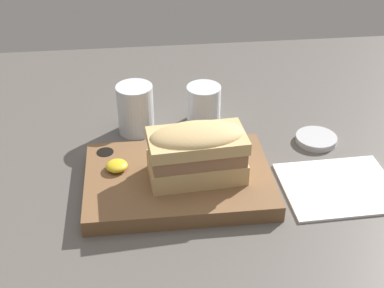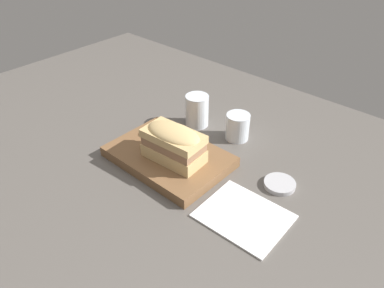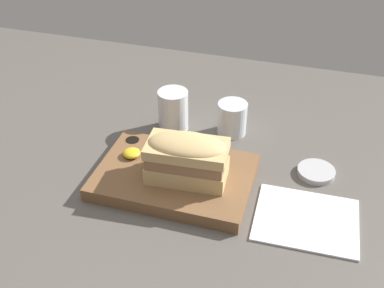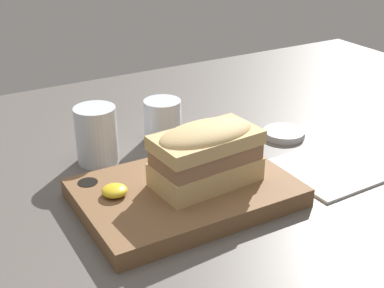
{
  "view_description": "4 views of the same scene",
  "coord_description": "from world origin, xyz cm",
  "px_view_note": "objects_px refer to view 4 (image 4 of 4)",
  "views": [
    {
      "loc": [
        -5.54,
        -70.98,
        55.26
      ],
      "look_at": [
        2.23,
        -2.5,
        9.7
      ],
      "focal_mm": 50.0,
      "sensor_mm": 36.0,
      "label": 1
    },
    {
      "loc": [
        54.84,
        -55.47,
        60.36
      ],
      "look_at": [
        5.28,
        -0.2,
        8.19
      ],
      "focal_mm": 35.0,
      "sensor_mm": 36.0,
      "label": 2
    },
    {
      "loc": [
        23.86,
        -70.61,
        62.57
      ],
      "look_at": [
        3.07,
        -1.71,
        10.8
      ],
      "focal_mm": 45.0,
      "sensor_mm": 36.0,
      "label": 3
    },
    {
      "loc": [
        -31.6,
        -60.08,
        41.95
      ],
      "look_at": [
        0.99,
        -3.27,
        10.77
      ],
      "focal_mm": 50.0,
      "sensor_mm": 36.0,
      "label": 4
    }
  ],
  "objects_px": {
    "serving_board": "(186,192)",
    "sandwich": "(206,152)",
    "water_glass": "(97,138)",
    "condiment_dish": "(284,133)",
    "napkin": "(335,167)",
    "wine_glass": "(163,122)"
  },
  "relations": [
    {
      "from": "water_glass",
      "to": "napkin",
      "type": "bearing_deg",
      "value": -33.59
    },
    {
      "from": "serving_board",
      "to": "sandwich",
      "type": "distance_m",
      "value": 0.07
    },
    {
      "from": "sandwich",
      "to": "water_glass",
      "type": "height_order",
      "value": "sandwich"
    },
    {
      "from": "serving_board",
      "to": "water_glass",
      "type": "height_order",
      "value": "water_glass"
    },
    {
      "from": "sandwich",
      "to": "wine_glass",
      "type": "relative_size",
      "value": 2.08
    },
    {
      "from": "water_glass",
      "to": "serving_board",
      "type": "bearing_deg",
      "value": -70.35
    },
    {
      "from": "napkin",
      "to": "condiment_dish",
      "type": "relative_size",
      "value": 2.48
    },
    {
      "from": "sandwich",
      "to": "condiment_dish",
      "type": "distance_m",
      "value": 0.27
    },
    {
      "from": "water_glass",
      "to": "wine_glass",
      "type": "xyz_separation_m",
      "value": [
        0.13,
        0.02,
        -0.01
      ]
    },
    {
      "from": "sandwich",
      "to": "wine_glass",
      "type": "bearing_deg",
      "value": 79.61
    },
    {
      "from": "water_glass",
      "to": "napkin",
      "type": "distance_m",
      "value": 0.38
    },
    {
      "from": "sandwich",
      "to": "wine_glass",
      "type": "distance_m",
      "value": 0.22
    },
    {
      "from": "napkin",
      "to": "condiment_dish",
      "type": "distance_m",
      "value": 0.14
    },
    {
      "from": "serving_board",
      "to": "condiment_dish",
      "type": "xyz_separation_m",
      "value": [
        0.26,
        0.1,
        -0.01
      ]
    },
    {
      "from": "water_glass",
      "to": "wine_glass",
      "type": "height_order",
      "value": "water_glass"
    },
    {
      "from": "condiment_dish",
      "to": "napkin",
      "type": "bearing_deg",
      "value": -92.03
    },
    {
      "from": "serving_board",
      "to": "water_glass",
      "type": "distance_m",
      "value": 0.19
    },
    {
      "from": "sandwich",
      "to": "condiment_dish",
      "type": "height_order",
      "value": "sandwich"
    },
    {
      "from": "water_glass",
      "to": "napkin",
      "type": "height_order",
      "value": "water_glass"
    },
    {
      "from": "condiment_dish",
      "to": "sandwich",
      "type": "bearing_deg",
      "value": -154.05
    },
    {
      "from": "serving_board",
      "to": "napkin",
      "type": "relative_size",
      "value": 1.61
    },
    {
      "from": "wine_glass",
      "to": "napkin",
      "type": "relative_size",
      "value": 0.4
    }
  ]
}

